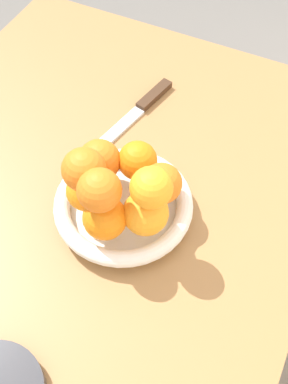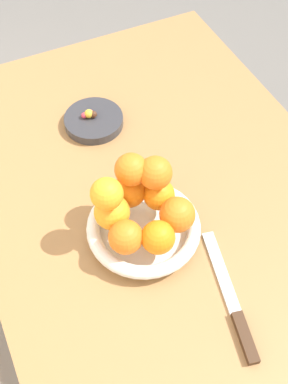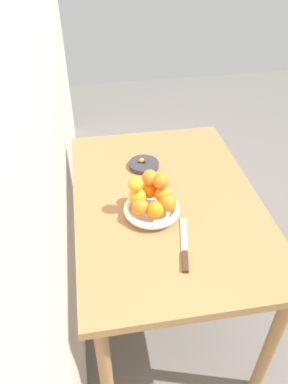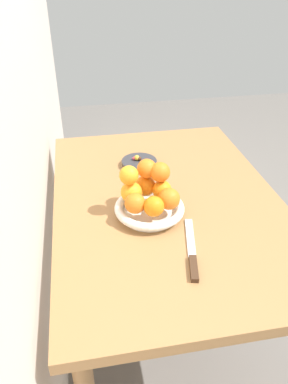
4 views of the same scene
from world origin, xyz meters
TOP-DOWN VIEW (x-y plane):
  - ground_plane at (0.00, 0.00)m, footprint 6.00×6.00m
  - dining_table at (0.00, 0.00)m, footprint 1.10×0.76m
  - fruit_bowl at (-0.08, 0.08)m, footprint 0.22×0.22m
  - candy_dish at (0.24, 0.05)m, footprint 0.14×0.14m
  - orange_0 at (-0.02, 0.08)m, footprint 0.07×0.07m
  - orange_1 at (-0.05, 0.13)m, footprint 0.07×0.07m
  - orange_2 at (-0.11, 0.13)m, footprint 0.06×0.06m
  - orange_3 at (-0.14, 0.08)m, footprint 0.06×0.06m
  - orange_4 at (-0.11, 0.02)m, footprint 0.07×0.07m
  - orange_5 at (-0.05, 0.03)m, footprint 0.06×0.06m
  - orange_6 at (-0.05, 0.04)m, footprint 0.06×0.06m
  - orange_7 at (-0.02, 0.08)m, footprint 0.06×0.06m
  - orange_8 at (-0.06, 0.14)m, footprint 0.06×0.06m
  - candy_ball_0 at (0.25, 0.07)m, footprint 0.01×0.01m
  - candy_ball_1 at (0.25, 0.06)m, footprint 0.01×0.01m
  - candy_ball_2 at (0.25, 0.06)m, footprint 0.02×0.02m
  - candy_ball_3 at (0.24, 0.05)m, footprint 0.02×0.02m
  - knife at (-0.28, -0.00)m, footprint 0.26×0.08m

SIDE VIEW (x-z plane):
  - ground_plane at x=0.00m, z-range 0.00..0.00m
  - dining_table at x=0.00m, z-range 0.28..1.02m
  - knife at x=-0.28m, z-range 0.74..0.75m
  - candy_dish at x=0.24m, z-range 0.74..0.76m
  - fruit_bowl at x=-0.08m, z-range 0.74..0.78m
  - candy_ball_0 at x=0.25m, z-range 0.76..0.78m
  - candy_ball_1 at x=0.25m, z-range 0.76..0.78m
  - candy_ball_3 at x=0.24m, z-range 0.76..0.78m
  - candy_ball_2 at x=0.25m, z-range 0.76..0.78m
  - orange_5 at x=-0.05m, z-range 0.78..0.84m
  - orange_3 at x=-0.14m, z-range 0.78..0.84m
  - orange_2 at x=-0.11m, z-range 0.78..0.84m
  - orange_0 at x=-0.02m, z-range 0.78..0.85m
  - orange_4 at x=-0.11m, z-range 0.78..0.85m
  - orange_1 at x=-0.05m, z-range 0.78..0.85m
  - orange_6 at x=-0.05m, z-range 0.84..0.90m
  - orange_7 at x=-0.02m, z-range 0.85..0.91m
  - orange_8 at x=-0.06m, z-range 0.85..0.91m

